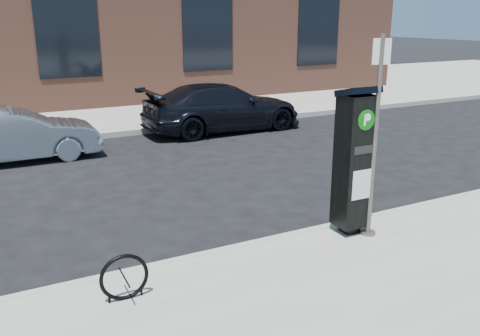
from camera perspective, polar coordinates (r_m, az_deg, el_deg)
ground at (r=7.20m, az=-0.51°, el=-9.77°), size 120.00×120.00×0.00m
sidewalk_far at (r=20.20m, az=-19.07°, el=6.83°), size 60.00×12.00×0.15m
curb_near at (r=7.15m, az=-0.44°, el=-9.29°), size 60.00×0.12×0.16m
curb_far at (r=14.42m, az=-15.24°, el=3.52°), size 60.00×0.12×0.16m
parking_kiosk at (r=7.38m, az=12.67°, el=0.95°), size 0.50×0.45×2.16m
sign_pole at (r=7.29m, az=14.89°, el=3.05°), size 0.24×0.23×2.84m
bike_rack at (r=5.91m, az=-12.86°, el=-11.90°), size 0.56×0.06×0.55m
car_silver at (r=12.66m, az=-23.95°, el=3.37°), size 3.70×1.32×1.22m
car_dark at (r=14.80m, az=-1.94°, el=6.83°), size 4.74×2.00×1.37m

